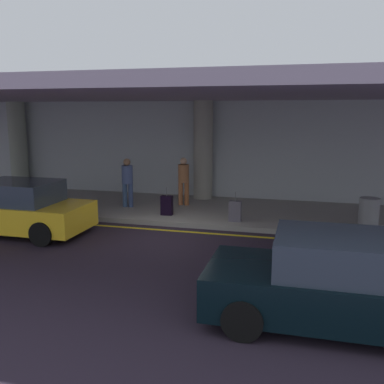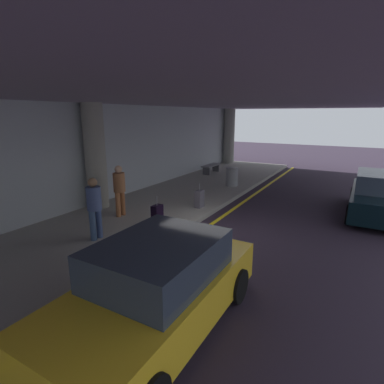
{
  "view_description": "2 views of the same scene",
  "coord_description": "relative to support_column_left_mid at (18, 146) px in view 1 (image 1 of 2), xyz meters",
  "views": [
    {
      "loc": [
        3.7,
        -10.9,
        3.4
      ],
      "look_at": [
        0.48,
        1.32,
        1.03
      ],
      "focal_mm": 40.27,
      "sensor_mm": 36.0,
      "label": 1
    },
    {
      "loc": [
        -7.52,
        -3.36,
        3.4
      ],
      "look_at": [
        0.75,
        1.33,
        0.97
      ],
      "focal_mm": 28.36,
      "sensor_mm": 36.0,
      "label": 2
    }
  ],
  "objects": [
    {
      "name": "support_column_left_mid",
      "position": [
        0.0,
        0.0,
        0.0
      ],
      "size": [
        0.72,
        0.72,
        3.65
      ],
      "primitive_type": "cylinder",
      "color": "gray",
      "rests_on": "sidewalk"
    },
    {
      "name": "support_column_center",
      "position": [
        8.0,
        0.0,
        0.0
      ],
      "size": [
        0.72,
        0.72,
        3.65
      ],
      "primitive_type": "cylinder",
      "color": "gray",
      "rests_on": "sidewalk"
    },
    {
      "name": "car_yellow_taxi",
      "position": [
        3.95,
        -5.56,
        -1.26
      ],
      "size": [
        4.1,
        1.92,
        1.5
      ],
      "rotation": [
        0.0,
        0.0,
        0.08
      ],
      "color": "yellow",
      "rests_on": "ground"
    },
    {
      "name": "trash_bin_steel",
      "position": [
        13.53,
        -2.91,
        -1.4
      ],
      "size": [
        0.56,
        0.56,
        0.85
      ],
      "primitive_type": "cylinder",
      "color": "gray",
      "rests_on": "sidewalk"
    },
    {
      "name": "ground_plane",
      "position": [
        8.0,
        -4.8,
        -1.97
      ],
      "size": [
        60.0,
        60.0,
        0.0
      ],
      "primitive_type": "plane",
      "color": "#281F2D"
    },
    {
      "name": "ceiling_overhang",
      "position": [
        8.0,
        -2.2,
        1.97
      ],
      "size": [
        28.0,
        13.2,
        0.3
      ],
      "primitive_type": "cube",
      "color": "#998AA2",
      "rests_on": "support_column_far_left"
    },
    {
      "name": "lane_stripe_yellow",
      "position": [
        8.0,
        -4.19,
        -1.97
      ],
      "size": [
        26.0,
        0.14,
        0.01
      ],
      "primitive_type": "cube",
      "color": "yellow",
      "rests_on": "ground"
    },
    {
      "name": "traveler_with_luggage",
      "position": [
        5.84,
        -2.16,
        -0.86
      ],
      "size": [
        0.38,
        0.38,
        1.68
      ],
      "rotation": [
        0.0,
        0.0,
        0.9
      ],
      "color": "#3B557C",
      "rests_on": "sidewalk"
    },
    {
      "name": "suitcase_upright_secondary",
      "position": [
        7.52,
        -2.96,
        -1.51
      ],
      "size": [
        0.36,
        0.22,
        0.9
      ],
      "rotation": [
        0.0,
        0.0,
        -0.11
      ],
      "color": "black",
      "rests_on": "sidewalk"
    },
    {
      "name": "car_black",
      "position": [
        12.28,
        -8.85,
        -1.26
      ],
      "size": [
        4.1,
        1.92,
        1.5
      ],
      "rotation": [
        0.0,
        0.0,
        0.02
      ],
      "color": "black",
      "rests_on": "ground"
    },
    {
      "name": "sidewalk",
      "position": [
        8.0,
        -1.7,
        -1.9
      ],
      "size": [
        26.0,
        4.2,
        0.15
      ],
      "primitive_type": "cube",
      "color": "gray",
      "rests_on": "ground"
    },
    {
      "name": "person_waiting_for_ride",
      "position": [
        7.63,
        -1.39,
        -0.86
      ],
      "size": [
        0.38,
        0.38,
        1.68
      ],
      "rotation": [
        0.0,
        0.0,
        3.02
      ],
      "color": "#A05D36",
      "rests_on": "sidewalk"
    },
    {
      "name": "suitcase_upright_primary",
      "position": [
        9.75,
        -3.21,
        -1.51
      ],
      "size": [
        0.36,
        0.22,
        0.9
      ],
      "rotation": [
        0.0,
        0.0,
        -0.49
      ],
      "color": "#595461",
      "rests_on": "sidewalk"
    },
    {
      "name": "terminal_back_wall",
      "position": [
        8.0,
        0.55,
        -0.07
      ],
      "size": [
        26.0,
        0.3,
        3.8
      ],
      "primitive_type": "cube",
      "color": "#AFB7BC",
      "rests_on": "ground"
    }
  ]
}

